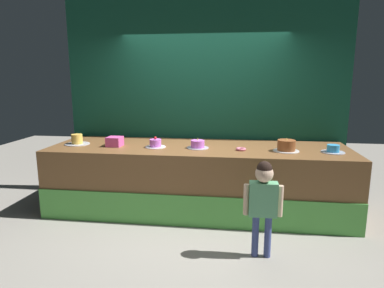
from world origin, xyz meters
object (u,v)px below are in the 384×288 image
object	(u,v)px
cake_far_left	(77,140)
pink_box	(115,141)
cake_center	(198,145)
cake_far_right	(333,149)
donut	(241,149)
cake_right	(286,146)
child_figure	(263,196)
cake_left	(155,144)

from	to	relation	value
cake_far_left	pink_box	bearing A→B (deg)	-5.28
cake_center	cake_far_right	world-z (taller)	cake_center
pink_box	cake_far_right	xyz separation A→B (m)	(2.90, -0.02, -0.02)
cake_far_right	donut	bearing A→B (deg)	-178.87
pink_box	cake_far_left	size ratio (longest dim) A/B	0.58
donut	cake_far_right	xyz separation A→B (m)	(1.16, 0.02, 0.02)
cake_center	cake_far_right	bearing A→B (deg)	-1.38
pink_box	cake_right	distance (m)	2.32
donut	cake_far_right	bearing A→B (deg)	1.13
child_figure	cake_center	distance (m)	1.38
donut	cake_right	bearing A→B (deg)	2.37
cake_left	cake_far_right	xyz separation A→B (m)	(2.32, -0.02, -0.01)
donut	cake_right	world-z (taller)	cake_right
cake_far_left	cake_center	world-z (taller)	cake_center
cake_far_right	cake_far_left	bearing A→B (deg)	178.76
pink_box	cake_far_left	world-z (taller)	cake_far_left
cake_right	cake_center	bearing A→B (deg)	177.98
cake_center	child_figure	bearing A→B (deg)	-53.80
cake_right	child_figure	bearing A→B (deg)	-108.89
cake_left	cake_right	bearing A→B (deg)	-0.64
cake_center	cake_right	world-z (taller)	cake_right
donut	cake_center	xyz separation A→B (m)	(-0.58, 0.06, 0.03)
donut	cake_far_left	world-z (taller)	cake_far_left
cake_center	cake_right	bearing A→B (deg)	-2.02
cake_far_left	cake_far_right	distance (m)	3.48
cake_right	cake_far_right	world-z (taller)	cake_right
pink_box	cake_right	xyz separation A→B (m)	(2.32, -0.02, 0.00)
cake_center	donut	bearing A→B (deg)	-6.39
pink_box	cake_far_left	xyz separation A→B (m)	(-0.58, 0.05, -0.01)
pink_box	donut	xyz separation A→B (m)	(1.74, -0.04, -0.05)
cake_far_right	cake_right	bearing A→B (deg)	179.89
cake_left	cake_center	bearing A→B (deg)	2.12
cake_center	cake_right	size ratio (longest dim) A/B	0.89
donut	cake_left	xyz separation A→B (m)	(-1.16, 0.04, 0.03)
cake_left	cake_right	xyz separation A→B (m)	(1.74, -0.02, 0.02)
cake_far_left	cake_center	size ratio (longest dim) A/B	1.17
cake_center	cake_far_left	bearing A→B (deg)	178.90
pink_box	cake_left	bearing A→B (deg)	-0.13
donut	cake_center	size ratio (longest dim) A/B	0.45
child_figure	donut	size ratio (longest dim) A/B	7.70
cake_far_left	cake_left	xyz separation A→B (m)	(1.16, -0.05, -0.01)
donut	cake_right	size ratio (longest dim) A/B	0.40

